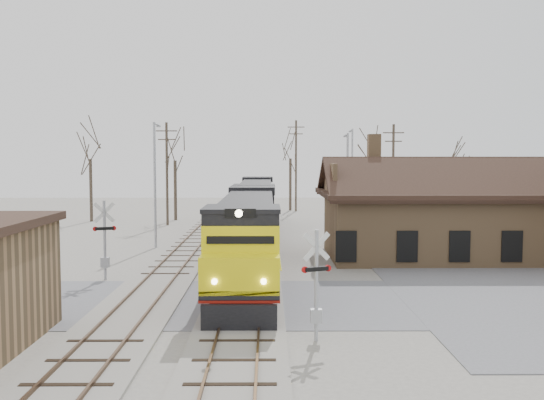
{
  "coord_description": "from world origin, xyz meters",
  "views": [
    {
      "loc": [
        1.06,
        -26.28,
        6.36
      ],
      "look_at": [
        1.28,
        9.0,
        3.89
      ],
      "focal_mm": 40.0,
      "sensor_mm": 36.0,
      "label": 1
    }
  ],
  "objects": [
    {
      "name": "locomotive_lead",
      "position": [
        0.0,
        4.7,
        2.34
      ],
      "size": [
        2.99,
        20.03,
        4.45
      ],
      "color": "black",
      "rests_on": "ground"
    },
    {
      "name": "tree_b",
      "position": [
        -8.41,
        35.31,
        7.07
      ],
      "size": [
        4.05,
        4.05,
        9.93
      ],
      "color": "#382D23",
      "rests_on": "ground"
    },
    {
      "name": "crossbuck_far",
      "position": [
        -7.42,
        4.91,
        1.94
      ],
      "size": [
        1.15,
        0.44,
        4.15
      ],
      "rotation": [
        0.0,
        0.0,
        3.45
      ],
      "color": "#A5A8AD",
      "rests_on": "ground"
    },
    {
      "name": "tree_e",
      "position": [
        21.78,
        39.31,
        6.09
      ],
      "size": [
        3.5,
        3.5,
        8.58
      ],
      "color": "#382D23",
      "rests_on": "ground"
    },
    {
      "name": "ground",
      "position": [
        0.0,
        0.0,
        0.0
      ],
      "size": [
        140.0,
        140.0,
        0.0
      ],
      "primitive_type": "plane",
      "color": "gray",
      "rests_on": "ground"
    },
    {
      "name": "tree_c",
      "position": [
        3.72,
        46.63,
        7.29
      ],
      "size": [
        4.18,
        4.18,
        10.24
      ],
      "color": "#382D23",
      "rests_on": "ground"
    },
    {
      "name": "streetlight_a",
      "position": [
        -6.92,
        16.41,
        4.96
      ],
      "size": [
        0.25,
        2.04,
        8.84
      ],
      "color": "#A5A8AD",
      "rests_on": "ground"
    },
    {
      "name": "track_main",
      "position": [
        0.0,
        15.0,
        0.07
      ],
      "size": [
        3.4,
        90.0,
        0.24
      ],
      "color": "gray",
      "rests_on": "ground"
    },
    {
      "name": "utility_pole_c",
      "position": [
        12.85,
        30.84,
        4.97
      ],
      "size": [
        2.0,
        0.24,
        9.5
      ],
      "color": "#382D23",
      "rests_on": "ground"
    },
    {
      "name": "utility_pole_b",
      "position": [
        4.34,
        45.48,
        5.62
      ],
      "size": [
        2.0,
        0.24,
        10.77
      ],
      "color": "#382D23",
      "rests_on": "ground"
    },
    {
      "name": "road",
      "position": [
        0.0,
        0.0,
        0.01
      ],
      "size": [
        60.0,
        9.0,
        0.03
      ],
      "primitive_type": "cube",
      "color": "#5B5B5F",
      "rests_on": "ground"
    },
    {
      "name": "track_siding",
      "position": [
        -4.5,
        15.0,
        0.07
      ],
      "size": [
        3.4,
        90.0,
        0.24
      ],
      "color": "gray",
      "rests_on": "ground"
    },
    {
      "name": "tree_a",
      "position": [
        -16.63,
        34.06,
        7.25
      ],
      "size": [
        4.16,
        4.16,
        10.19
      ],
      "color": "#382D23",
      "rests_on": "ground"
    },
    {
      "name": "crossbuck_near",
      "position": [
        2.72,
        -5.62,
        1.83
      ],
      "size": [
        1.07,
        0.46,
        3.88
      ],
      "rotation": [
        0.0,
        0.0,
        0.36
      ],
      "color": "#A5A8AD",
      "rests_on": "ground"
    },
    {
      "name": "depot",
      "position": [
        11.99,
        12.0,
        2.41
      ],
      "size": [
        15.2,
        9.31,
        7.9
      ],
      "color": "#9A7750",
      "rests_on": "ground"
    },
    {
      "name": "tree_d",
      "position": [
        12.23,
        42.68,
        7.11
      ],
      "size": [
        4.08,
        4.08,
        9.99
      ],
      "color": "#382D23",
      "rests_on": "ground"
    },
    {
      "name": "streetlight_c",
      "position": [
        9.19,
        32.54,
        5.11
      ],
      "size": [
        0.25,
        2.04,
        9.15
      ],
      "color": "#A5A8AD",
      "rests_on": "ground"
    },
    {
      "name": "utility_pole_a",
      "position": [
        -8.46,
        30.64,
        5.05
      ],
      "size": [
        2.0,
        0.24,
        9.66
      ],
      "color": "#382D23",
      "rests_on": "ground"
    },
    {
      "name": "streetlight_b",
      "position": [
        7.29,
        21.48,
        4.67
      ],
      "size": [
        0.25,
        2.04,
        8.28
      ],
      "color": "#A5A8AD",
      "rests_on": "ground"
    },
    {
      "name": "locomotive_trailing",
      "position": [
        0.0,
        25.0,
        2.34
      ],
      "size": [
        2.99,
        20.03,
        4.21
      ],
      "color": "black",
      "rests_on": "ground"
    }
  ]
}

